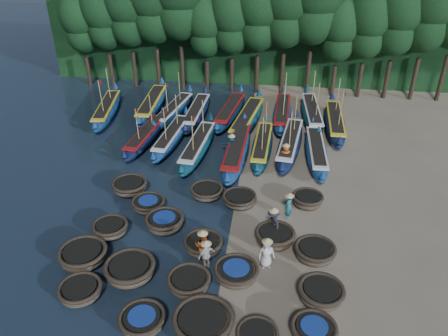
# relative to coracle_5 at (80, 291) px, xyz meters

# --- Properties ---
(ground) EXTENTS (120.00, 120.00, 0.00)m
(ground) POSITION_rel_coracle_5_xyz_m (5.98, 5.93, -0.37)
(ground) COLOR #7C6F5A
(ground) RESTS_ON ground
(foliage_wall) EXTENTS (40.00, 3.00, 10.00)m
(foliage_wall) POSITION_rel_coracle_5_xyz_m (5.98, 29.43, 4.63)
(foliage_wall) COLOR black
(foliage_wall) RESTS_ON ground
(coracle_5) EXTENTS (2.15, 2.15, 0.66)m
(coracle_5) POSITION_rel_coracle_5_xyz_m (0.00, 0.00, 0.00)
(coracle_5) COLOR brown
(coracle_5) RESTS_ON ground
(coracle_6) EXTENTS (2.32, 2.32, 0.64)m
(coracle_6) POSITION_rel_coracle_5_xyz_m (3.14, -1.20, -0.00)
(coracle_6) COLOR brown
(coracle_6) RESTS_ON ground
(coracle_7) EXTENTS (3.07, 3.07, 0.83)m
(coracle_7) POSITION_rel_coracle_5_xyz_m (5.62, -1.09, 0.10)
(coracle_7) COLOR brown
(coracle_7) RESTS_ON ground
(coracle_8) EXTENTS (2.04, 2.04, 0.65)m
(coracle_8) POSITION_rel_coracle_5_xyz_m (7.82, -1.41, -0.00)
(coracle_8) COLOR brown
(coracle_8) RESTS_ON ground
(coracle_9) EXTENTS (2.24, 2.24, 0.74)m
(coracle_9) POSITION_rel_coracle_5_xyz_m (10.00, -0.93, 0.06)
(coracle_9) COLOR brown
(coracle_9) RESTS_ON ground
(coracle_10) EXTENTS (2.69, 2.69, 0.79)m
(coracle_10) POSITION_rel_coracle_5_xyz_m (-0.74, 2.12, 0.08)
(coracle_10) COLOR brown
(coracle_10) RESTS_ON ground
(coracle_11) EXTENTS (2.49, 2.49, 0.83)m
(coracle_11) POSITION_rel_coracle_5_xyz_m (1.80, 1.43, 0.10)
(coracle_11) COLOR brown
(coracle_11) RESTS_ON ground
(coracle_12) EXTENTS (1.99, 1.99, 0.77)m
(coracle_12) POSITION_rel_coracle_5_xyz_m (4.63, 1.03, 0.07)
(coracle_12) COLOR brown
(coracle_12) RESTS_ON ground
(coracle_13) EXTENTS (2.10, 2.10, 0.71)m
(coracle_13) POSITION_rel_coracle_5_xyz_m (6.65, 1.94, 0.03)
(coracle_13) COLOR brown
(coracle_13) RESTS_ON ground
(coracle_14) EXTENTS (2.46, 2.46, 0.81)m
(coracle_14) POSITION_rel_coracle_5_xyz_m (10.41, 1.08, 0.09)
(coracle_14) COLOR brown
(coracle_14) RESTS_ON ground
(coracle_15) EXTENTS (1.91, 1.91, 0.71)m
(coracle_15) POSITION_rel_coracle_5_xyz_m (-0.18, 4.30, 0.03)
(coracle_15) COLOR brown
(coracle_15) RESTS_ON ground
(coracle_16) EXTENTS (2.22, 2.22, 0.79)m
(coracle_16) POSITION_rel_coracle_5_xyz_m (2.51, 5.11, 0.08)
(coracle_16) COLOR brown
(coracle_16) RESTS_ON ground
(coracle_17) EXTENTS (2.09, 2.09, 0.72)m
(coracle_17) POSITION_rel_coracle_5_xyz_m (4.84, 3.63, 0.04)
(coracle_17) COLOR brown
(coracle_17) RESTS_ON ground
(coracle_18) EXTENTS (2.08, 2.08, 0.81)m
(coracle_18) POSITION_rel_coracle_5_xyz_m (8.34, 4.63, 0.09)
(coracle_18) COLOR brown
(coracle_18) RESTS_ON ground
(coracle_19) EXTENTS (2.48, 2.48, 0.77)m
(coracle_19) POSITION_rel_coracle_5_xyz_m (10.30, 3.76, 0.07)
(coracle_19) COLOR brown
(coracle_19) RESTS_ON ground
(coracle_20) EXTENTS (2.29, 2.29, 0.76)m
(coracle_20) POSITION_rel_coracle_5_xyz_m (-0.40, 8.26, 0.06)
(coracle_20) COLOR brown
(coracle_20) RESTS_ON ground
(coracle_21) EXTENTS (1.90, 1.90, 0.65)m
(coracle_21) POSITION_rel_coracle_5_xyz_m (1.18, 6.71, 0.00)
(coracle_21) COLOR brown
(coracle_21) RESTS_ON ground
(coracle_22) EXTENTS (2.18, 2.18, 0.67)m
(coracle_22) POSITION_rel_coracle_5_xyz_m (4.25, 8.36, 0.01)
(coracle_22) COLOR brown
(coracle_22) RESTS_ON ground
(coracle_23) EXTENTS (2.44, 2.44, 0.70)m
(coracle_23) POSITION_rel_coracle_5_xyz_m (6.24, 7.79, 0.02)
(coracle_23) COLOR brown
(coracle_23) RESTS_ON ground
(coracle_24) EXTENTS (2.06, 2.06, 0.73)m
(coracle_24) POSITION_rel_coracle_5_xyz_m (10.11, 8.20, 0.05)
(coracle_24) COLOR brown
(coracle_24) RESTS_ON ground
(long_boat_2) EXTENTS (2.10, 7.68, 3.28)m
(long_boat_2) POSITION_rel_coracle_5_xyz_m (-1.26, 14.75, 0.15)
(long_boat_2) COLOR #10163C
(long_boat_2) RESTS_ON ground
(long_boat_3) EXTENTS (2.07, 7.85, 3.35)m
(long_boat_3) POSITION_rel_coracle_5_xyz_m (0.64, 14.85, 0.16)
(long_boat_3) COLOR navy
(long_boat_3) RESTS_ON ground
(long_boat_4) EXTENTS (2.11, 8.27, 3.52)m
(long_boat_4) POSITION_rel_coracle_5_xyz_m (2.79, 13.61, 0.18)
(long_boat_4) COLOR #0D3A4D
(long_boat_4) RESTS_ON ground
(long_boat_5) EXTENTS (1.89, 8.98, 1.58)m
(long_boat_5) POSITION_rel_coracle_5_xyz_m (5.54, 13.20, 0.23)
(long_boat_5) COLOR navy
(long_boat_5) RESTS_ON ground
(long_boat_6) EXTENTS (1.71, 7.91, 3.36)m
(long_boat_6) POSITION_rel_coracle_5_xyz_m (7.21, 14.27, 0.16)
(long_boat_6) COLOR #0D3A4D
(long_boat_6) RESTS_ON ground
(long_boat_7) EXTENTS (2.60, 8.63, 3.69)m
(long_boat_7) POSITION_rel_coracle_5_xyz_m (9.13, 14.73, 0.21)
(long_boat_7) COLOR #10163C
(long_boat_7) RESTS_ON ground
(long_boat_8) EXTENTS (1.63, 8.06, 1.42)m
(long_boat_8) POSITION_rel_coracle_5_xyz_m (10.91, 13.87, 0.17)
(long_boat_8) COLOR navy
(long_boat_8) RESTS_ON ground
(long_boat_9) EXTENTS (2.70, 8.44, 3.62)m
(long_boat_9) POSITION_rel_coracle_5_xyz_m (-5.76, 19.01, 0.20)
(long_boat_9) COLOR navy
(long_boat_9) RESTS_ON ground
(long_boat_10) EXTENTS (1.97, 9.09, 1.60)m
(long_boat_10) POSITION_rel_coracle_5_xyz_m (-2.33, 20.38, 0.24)
(long_boat_10) COLOR navy
(long_boat_10) RESTS_ON ground
(long_boat_11) EXTENTS (2.66, 7.92, 3.41)m
(long_boat_11) POSITION_rel_coracle_5_xyz_m (-0.26, 19.58, 0.17)
(long_boat_11) COLOR navy
(long_boat_11) RESTS_ON ground
(long_boat_12) EXTENTS (1.70, 8.18, 1.44)m
(long_boat_12) POSITION_rel_coracle_5_xyz_m (1.64, 19.37, 0.17)
(long_boat_12) COLOR #10163C
(long_boat_12) RESTS_ON ground
(long_boat_13) EXTENTS (2.56, 8.31, 1.48)m
(long_boat_13) POSITION_rel_coracle_5_xyz_m (4.34, 19.88, 0.19)
(long_boat_13) COLOR navy
(long_boat_13) RESTS_ON ground
(long_boat_14) EXTENTS (2.98, 9.04, 1.61)m
(long_boat_14) POSITION_rel_coracle_5_xyz_m (5.83, 18.41, 0.24)
(long_boat_14) COLOR #0D3A4D
(long_boat_14) RESTS_ON ground
(long_boat_15) EXTENTS (1.71, 8.37, 3.56)m
(long_boat_15) POSITION_rel_coracle_5_xyz_m (8.54, 20.04, 0.19)
(long_boat_15) COLOR navy
(long_boat_15) RESTS_ON ground
(long_boat_16) EXTENTS (2.02, 8.67, 3.69)m
(long_boat_16) POSITION_rel_coracle_5_xyz_m (10.89, 20.26, 0.21)
(long_boat_16) COLOR #0D3A4D
(long_boat_16) RESTS_ON ground
(long_boat_17) EXTENTS (1.72, 8.66, 3.68)m
(long_boat_17) POSITION_rel_coracle_5_xyz_m (12.58, 18.76, 0.21)
(long_boat_17) COLOR #10163C
(long_boat_17) RESTS_ON ground
(fisherman_0) EXTENTS (0.88, 0.69, 1.78)m
(fisherman_0) POSITION_rel_coracle_5_xyz_m (7.98, 2.94, 0.48)
(fisherman_0) COLOR silver
(fisherman_0) RESTS_ON ground
(fisherman_1) EXTENTS (0.59, 0.66, 1.71)m
(fisherman_1) POSITION_rel_coracle_5_xyz_m (9.02, 6.93, 0.50)
(fisherman_1) COLOR #1B6572
(fisherman_1) RESTS_ON ground
(fisherman_2) EXTENTS (0.96, 0.82, 1.92)m
(fisherman_2) POSITION_rel_coracle_5_xyz_m (4.95, 2.98, 0.54)
(fisherman_2) COLOR #BD5119
(fisherman_2) RESTS_ON ground
(fisherman_3) EXTENTS (1.08, 1.25, 1.88)m
(fisherman_3) POSITION_rel_coracle_5_xyz_m (8.21, 5.23, 0.50)
(fisherman_3) COLOR black
(fisherman_3) RESTS_ON ground
(fisherman_4) EXTENTS (0.92, 0.89, 1.74)m
(fisherman_4) POSITION_rel_coracle_5_xyz_m (5.19, 2.48, 0.47)
(fisherman_4) COLOR silver
(fisherman_4) RESTS_ON ground
(fisherman_5) EXTENTS (1.46, 0.52, 1.76)m
(fisherman_5) POSITION_rel_coracle_5_xyz_m (5.14, 13.55, 0.45)
(fisherman_5) COLOR #1B6572
(fisherman_5) RESTS_ON ground
(fisherman_6) EXTENTS (0.88, 0.65, 1.86)m
(fisherman_6) POSITION_rel_coracle_5_xyz_m (8.81, 12.43, 0.52)
(fisherman_6) COLOR #BD5119
(fisherman_6) RESTS_ON ground
(tree_0) EXTENTS (3.68, 3.68, 8.68)m
(tree_0) POSITION_rel_coracle_5_xyz_m (-10.02, 25.93, 5.60)
(tree_0) COLOR black
(tree_0) RESTS_ON ground
(tree_1) EXTENTS (4.09, 4.09, 9.65)m
(tree_1) POSITION_rel_coracle_5_xyz_m (-7.72, 25.93, 6.27)
(tree_1) COLOR black
(tree_1) RESTS_ON ground
(tree_2) EXTENTS (4.51, 4.51, 10.63)m
(tree_2) POSITION_rel_coracle_5_xyz_m (-5.42, 25.93, 6.95)
(tree_2) COLOR black
(tree_2) RESTS_ON ground
(tree_5) EXTENTS (3.68, 3.68, 8.68)m
(tree_5) POSITION_rel_coracle_5_xyz_m (1.48, 25.93, 5.60)
(tree_5) COLOR black
(tree_5) RESTS_ON ground
(tree_6) EXTENTS (4.09, 4.09, 9.65)m
(tree_6) POSITION_rel_coracle_5_xyz_m (3.78, 25.93, 6.27)
(tree_6) COLOR black
(tree_6) RESTS_ON ground
(tree_7) EXTENTS (4.51, 4.51, 10.63)m
(tree_7) POSITION_rel_coracle_5_xyz_m (6.08, 25.93, 6.95)
(tree_7) COLOR black
(tree_7) RESTS_ON ground
(tree_8) EXTENTS (4.92, 4.92, 11.60)m
(tree_8) POSITION_rel_coracle_5_xyz_m (8.38, 25.93, 7.62)
(tree_8) COLOR black
(tree_8) RESTS_ON ground
(tree_10) EXTENTS (3.68, 3.68, 8.68)m
(tree_10) POSITION_rel_coracle_5_xyz_m (12.98, 25.93, 5.60)
(tree_10) COLOR black
(tree_10) RESTS_ON ground
(tree_11) EXTENTS (4.09, 4.09, 9.65)m
(tree_11) POSITION_rel_coracle_5_xyz_m (15.28, 25.93, 6.27)
(tree_11) COLOR black
(tree_11) RESTS_ON ground
(tree_12) EXTENTS (4.51, 4.51, 10.63)m
(tree_12) POSITION_rel_coracle_5_xyz_m (17.58, 25.93, 6.95)
(tree_12) COLOR black
(tree_12) RESTS_ON ground
(tree_13) EXTENTS (4.92, 4.92, 11.60)m
(tree_13) POSITION_rel_coracle_5_xyz_m (19.88, 25.93, 7.62)
(tree_13) COLOR black
(tree_13) RESTS_ON ground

